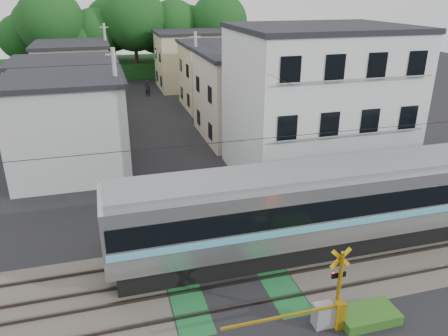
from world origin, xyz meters
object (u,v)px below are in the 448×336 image
object	(u,v)px
crossing_signal_far	(154,229)
apartment_block	(316,103)
pedestrian	(148,88)
crossing_signal_near	(327,310)

from	to	relation	value
crossing_signal_far	apartment_block	world-z (taller)	apartment_block
pedestrian	crossing_signal_near	bearing A→B (deg)	115.86
apartment_block	pedestrian	bearing A→B (deg)	107.22
crossing_signal_far	apartment_block	distance (m)	13.14
crossing_signal_near	apartment_block	xyz separation A→B (m)	(5.91, 13.15, 3.94)
apartment_block	crossing_signal_near	bearing A→B (deg)	-114.22
crossing_signal_far	pedestrian	distance (m)	31.17
apartment_block	pedestrian	world-z (taller)	apartment_block
apartment_block	pedestrian	size ratio (longest dim) A/B	5.69
crossing_signal_near	crossing_signal_far	world-z (taller)	same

